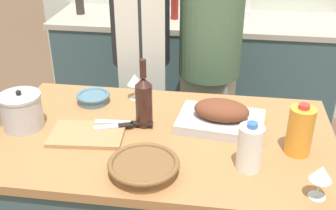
{
  "coord_description": "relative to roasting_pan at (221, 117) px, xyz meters",
  "views": [
    {
      "loc": [
        0.24,
        -1.54,
        1.87
      ],
      "look_at": [
        0.0,
        0.13,
        0.96
      ],
      "focal_mm": 45.0,
      "sensor_mm": 36.0,
      "label": 1
    }
  ],
  "objects": [
    {
      "name": "roasting_pan",
      "position": [
        0.0,
        0.0,
        0.0
      ],
      "size": [
        0.41,
        0.3,
        0.13
      ],
      "color": "#BCBCC1",
      "rests_on": "kitchen_island"
    },
    {
      "name": "condiment_bottle_extra",
      "position": [
        -0.4,
        1.45,
        0.09
      ],
      "size": [
        0.06,
        0.06,
        0.18
      ],
      "color": "maroon",
      "rests_on": "back_counter"
    },
    {
      "name": "cutting_board",
      "position": [
        -0.57,
        -0.17,
        -0.04
      ],
      "size": [
        0.33,
        0.23,
        0.02
      ],
      "color": "#AD7F51",
      "rests_on": "kitchen_island"
    },
    {
      "name": "milk_jug",
      "position": [
        0.12,
        -0.3,
        0.04
      ],
      "size": [
        0.1,
        0.1,
        0.2
      ],
      "color": "white",
      "rests_on": "kitchen_island"
    },
    {
      "name": "juice_jug",
      "position": [
        0.32,
        -0.16,
        0.05
      ],
      "size": [
        0.1,
        0.1,
        0.22
      ],
      "color": "orange",
      "rests_on": "kitchen_island"
    },
    {
      "name": "wine_glass_right",
      "position": [
        -0.44,
        0.21,
        0.05
      ],
      "size": [
        0.08,
        0.08,
        0.14
      ],
      "color": "silver",
      "rests_on": "kitchen_island"
    },
    {
      "name": "person_cook_aproned",
      "position": [
        -0.52,
        0.76,
        0.07
      ],
      "size": [
        0.36,
        0.38,
        1.8
      ],
      "rotation": [
        0.0,
        0.0,
        0.21
      ],
      "color": "beige",
      "rests_on": "ground_plane"
    },
    {
      "name": "condiment_bottle_tall",
      "position": [
        -1.15,
        1.48,
        0.08
      ],
      "size": [
        0.07,
        0.07,
        0.16
      ],
      "color": "#332D28",
      "rests_on": "back_counter"
    },
    {
      "name": "condiment_bottle_short",
      "position": [
        -0.8,
        1.53,
        0.08
      ],
      "size": [
        0.06,
        0.06,
        0.17
      ],
      "color": "#B28E2D",
      "rests_on": "back_counter"
    },
    {
      "name": "person_cook_guest",
      "position": [
        -0.09,
        0.77,
        -0.02
      ],
      "size": [
        0.38,
        0.38,
        1.66
      ],
      "rotation": [
        0.0,
        0.0,
        -0.29
      ],
      "color": "beige",
      "rests_on": "ground_plane"
    },
    {
      "name": "knife_paring",
      "position": [
        -0.46,
        -0.1,
        -0.03
      ],
      "size": [
        0.17,
        0.09,
        0.01
      ],
      "color": "#B7B7BC",
      "rests_on": "cutting_board"
    },
    {
      "name": "mixing_bowl",
      "position": [
        -0.64,
        0.14,
        -0.02
      ],
      "size": [
        0.17,
        0.17,
        0.05
      ],
      "color": "slate",
      "rests_on": "kitchen_island"
    },
    {
      "name": "wicker_basket",
      "position": [
        -0.28,
        -0.39,
        -0.02
      ],
      "size": [
        0.27,
        0.27,
        0.06
      ],
      "color": "brown",
      "rests_on": "kitchen_island"
    },
    {
      "name": "back_counter",
      "position": [
        -0.24,
        1.47,
        -0.46
      ],
      "size": [
        2.19,
        0.6,
        0.94
      ],
      "color": "#3D565B",
      "rests_on": "ground_plane"
    },
    {
      "name": "knife_chef",
      "position": [
        -0.42,
        -0.07,
        -0.03
      ],
      "size": [
        0.27,
        0.04,
        0.01
      ],
      "color": "#B7B7BC",
      "rests_on": "cutting_board"
    },
    {
      "name": "wine_bottle_green",
      "position": [
        -0.34,
        -0.04,
        0.08
      ],
      "size": [
        0.08,
        0.08,
        0.32
      ],
      "color": "#381E19",
      "rests_on": "kitchen_island"
    },
    {
      "name": "stock_pot",
      "position": [
        -0.88,
        -0.13,
        0.03
      ],
      "size": [
        0.18,
        0.18,
        0.18
      ],
      "color": "#B7B7BC",
      "rests_on": "kitchen_island"
    },
    {
      "name": "wine_glass_left",
      "position": [
        0.35,
        -0.44,
        0.05
      ],
      "size": [
        0.08,
        0.08,
        0.13
      ],
      "color": "silver",
      "rests_on": "kitchen_island"
    }
  ]
}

